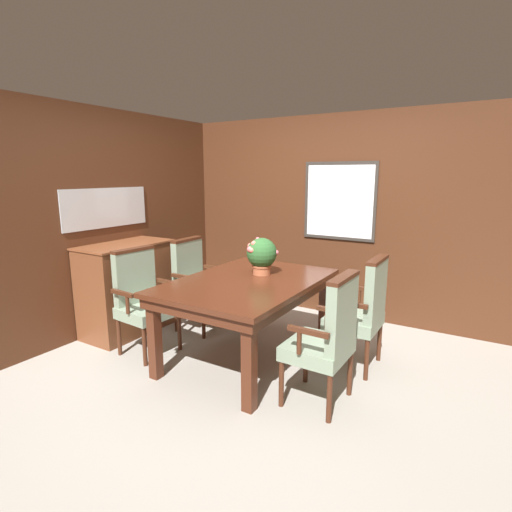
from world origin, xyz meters
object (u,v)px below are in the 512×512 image
(chair_left_far, at_px, (195,280))
(potted_plant, at_px, (262,255))
(chair_right_near, at_px, (327,335))
(chair_left_near, at_px, (143,297))
(sideboard_cabinet, at_px, (128,288))
(dining_table, at_px, (248,290))
(chair_right_far, at_px, (363,308))

(chair_left_far, height_order, potted_plant, potted_plant)
(chair_right_near, height_order, chair_left_near, same)
(potted_plant, relative_size, sideboard_cabinet, 0.36)
(dining_table, distance_m, chair_right_far, 1.06)
(chair_right_far, height_order, sideboard_cabinet, chair_right_far)
(potted_plant, bearing_deg, chair_right_near, -33.02)
(chair_left_far, bearing_deg, chair_right_near, -111.88)
(chair_left_near, relative_size, sideboard_cabinet, 1.02)
(chair_right_far, distance_m, sideboard_cabinet, 2.54)
(chair_right_far, height_order, potted_plant, potted_plant)
(dining_table, height_order, chair_right_far, chair_right_far)
(chair_left_far, xyz_separation_m, sideboard_cabinet, (-0.58, -0.47, -0.06))
(chair_left_near, bearing_deg, chair_right_near, -83.79)
(chair_right_near, height_order, chair_left_far, same)
(chair_left_far, bearing_deg, chair_left_near, 175.49)
(sideboard_cabinet, bearing_deg, chair_right_far, 11.18)
(dining_table, relative_size, sideboard_cabinet, 1.66)
(potted_plant, bearing_deg, chair_left_far, 173.45)
(chair_right_far, height_order, chair_left_far, same)
(chair_right_far, distance_m, chair_right_near, 0.74)
(chair_left_far, xyz_separation_m, chair_left_near, (-0.05, -0.75, 0.00))
(chair_right_near, bearing_deg, potted_plant, -122.02)
(dining_table, height_order, chair_left_far, chair_left_far)
(chair_right_far, xyz_separation_m, potted_plant, (-0.98, -0.13, 0.41))
(chair_right_near, bearing_deg, chair_left_far, -109.88)
(chair_right_far, distance_m, chair_left_far, 1.91)
(chair_left_far, bearing_deg, dining_table, -111.99)
(chair_left_far, distance_m, chair_left_near, 0.75)
(chair_right_far, height_order, chair_right_near, same)
(chair_right_far, bearing_deg, chair_right_near, -4.14)
(chair_right_near, relative_size, potted_plant, 2.87)
(dining_table, bearing_deg, sideboard_cabinet, -175.73)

